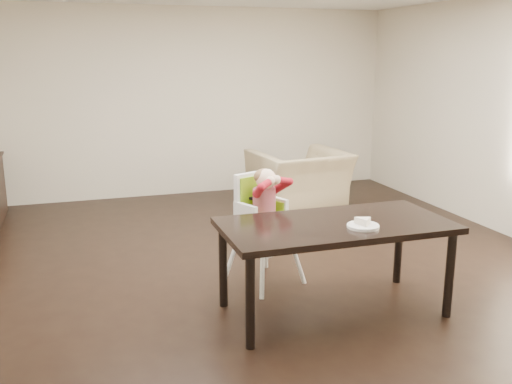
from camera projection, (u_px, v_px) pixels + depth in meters
ground at (271, 275)px, 5.38m from camera, size 7.00×7.00×0.00m
room_walls at (272, 75)px, 4.95m from camera, size 6.02×7.02×2.71m
dining_table at (335, 232)px, 4.49m from camera, size 1.80×0.90×0.75m
high_chair at (263, 203)px, 5.06m from camera, size 0.58×0.58×1.06m
plate at (363, 224)px, 4.33m from camera, size 0.32×0.32×0.07m
armchair at (299, 170)px, 7.65m from camera, size 1.27×0.91×1.03m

